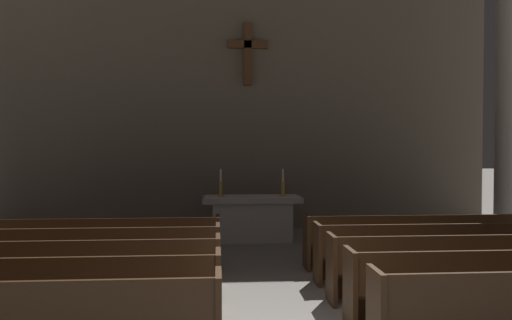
% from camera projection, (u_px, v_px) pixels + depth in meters
% --- Properties ---
extents(pew_left_row_2, '(4.10, 0.50, 0.95)m').
position_uv_depth(pew_left_row_2, '(38.00, 296.00, 5.90)').
color(pew_left_row_2, '#422B19').
rests_on(pew_left_row_2, ground).
extents(pew_left_row_3, '(4.10, 0.50, 0.95)m').
position_uv_depth(pew_left_row_3, '(64.00, 274.00, 6.89)').
color(pew_left_row_3, '#422B19').
rests_on(pew_left_row_3, ground).
extents(pew_left_row_4, '(4.10, 0.50, 0.95)m').
position_uv_depth(pew_left_row_4, '(83.00, 257.00, 7.89)').
color(pew_left_row_4, '#422B19').
rests_on(pew_left_row_4, ground).
extents(pew_left_row_5, '(4.10, 0.50, 0.95)m').
position_uv_depth(pew_left_row_5, '(98.00, 245.00, 8.89)').
color(pew_left_row_5, '#422B19').
rests_on(pew_left_row_5, ground).
extents(pew_right_row_3, '(4.10, 0.50, 0.95)m').
position_uv_depth(pew_right_row_3, '(475.00, 266.00, 7.31)').
color(pew_right_row_3, '#422B19').
rests_on(pew_right_row_3, ground).
extents(pew_right_row_4, '(4.10, 0.50, 0.95)m').
position_uv_depth(pew_right_row_4, '(444.00, 252.00, 8.31)').
color(pew_right_row_4, '#422B19').
rests_on(pew_right_row_4, ground).
extents(pew_right_row_5, '(4.10, 0.50, 0.95)m').
position_uv_depth(pew_right_row_5, '(420.00, 240.00, 9.31)').
color(pew_right_row_5, '#422B19').
rests_on(pew_right_row_5, ground).
extents(column_right_second, '(0.86, 0.86, 7.19)m').
position_uv_depth(column_right_second, '(509.00, 85.00, 11.89)').
color(column_right_second, '#ADA89E').
rests_on(column_right_second, ground).
extents(altar, '(2.20, 0.90, 1.01)m').
position_uv_depth(altar, '(252.00, 217.00, 11.82)').
color(altar, '#BCB7AD').
rests_on(altar, ground).
extents(candlestick_left, '(0.16, 0.16, 0.61)m').
position_uv_depth(candlestick_left, '(221.00, 188.00, 11.75)').
color(candlestick_left, '#B79338').
rests_on(candlestick_left, altar).
extents(candlestick_right, '(0.16, 0.16, 0.61)m').
position_uv_depth(candlestick_right, '(283.00, 187.00, 11.85)').
color(candlestick_right, '#B79338').
rests_on(candlestick_right, altar).
extents(apse_with_cross, '(12.54, 0.44, 8.13)m').
position_uv_depth(apse_with_cross, '(247.00, 71.00, 13.57)').
color(apse_with_cross, '#706656').
rests_on(apse_with_cross, ground).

